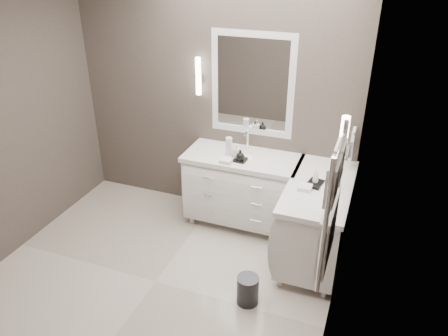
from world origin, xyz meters
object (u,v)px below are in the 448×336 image
at_px(vanity_back, 242,186).
at_px(towel_ladder, 330,213).
at_px(vanity_right, 316,217).
at_px(waste_bin, 248,290).

bearing_deg(vanity_back, towel_ladder, -55.90).
distance_m(vanity_right, towel_ladder, 1.60).
relative_size(vanity_right, towel_ladder, 1.38).
bearing_deg(towel_ladder, vanity_right, 99.84).
relative_size(towel_ladder, waste_bin, 3.28).
bearing_deg(towel_ladder, vanity_back, 124.10).
height_order(vanity_right, towel_ladder, towel_ladder).
distance_m(vanity_right, waste_bin, 1.00).
bearing_deg(waste_bin, towel_ladder, -35.42).
distance_m(vanity_back, vanity_right, 0.93).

